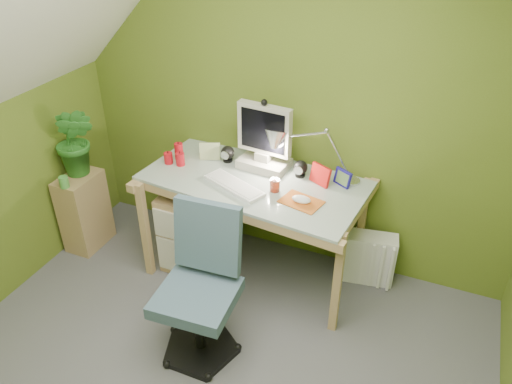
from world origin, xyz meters
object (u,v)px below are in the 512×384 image
at_px(radiator, 367,258).
at_px(desk, 254,227).
at_px(side_ledge, 85,211).
at_px(monitor, 264,135).
at_px(desk_lamp, 330,143).
at_px(task_chair, 196,296).
at_px(potted_plant, 76,141).

bearing_deg(radiator, desk, -173.16).
bearing_deg(radiator, side_ledge, -177.70).
distance_m(monitor, radiator, 1.15).
height_order(side_ledge, radiator, side_ledge).
distance_m(desk_lamp, radiator, 0.94).
height_order(desk, radiator, desk).
bearing_deg(task_chair, radiator, 49.26).
xyz_separation_m(monitor, desk_lamp, (0.45, 0.00, 0.03)).
relative_size(side_ledge, task_chair, 0.68).
xyz_separation_m(desk, side_ledge, (-1.34, -0.21, -0.09)).
distance_m(side_ledge, radiator, 2.17).
distance_m(potted_plant, task_chair, 1.54).
bearing_deg(task_chair, side_ledge, 151.63).
bearing_deg(potted_plant, radiator, 10.57).
distance_m(desk, side_ledge, 1.36).
height_order(potted_plant, task_chair, potted_plant).
relative_size(side_ledge, radiator, 1.60).
bearing_deg(desk, monitor, 95.92).
distance_m(desk, desk_lamp, 0.83).
distance_m(monitor, desk_lamp, 0.45).
bearing_deg(side_ledge, radiator, 11.82).
relative_size(desk, potted_plant, 2.69).
relative_size(monitor, potted_plant, 0.89).
distance_m(desk_lamp, side_ledge, 1.98).
bearing_deg(monitor, side_ledge, -158.01).
bearing_deg(radiator, task_chair, -136.54).
xyz_separation_m(side_ledge, radiator, (2.12, 0.44, -0.12)).
height_order(side_ledge, task_chair, task_chair).
bearing_deg(potted_plant, desk, 7.04).
height_order(desk, task_chair, task_chair).
bearing_deg(radiator, desk_lamp, 179.01).
xyz_separation_m(desk, task_chair, (-0.01, -0.82, 0.06)).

